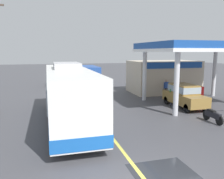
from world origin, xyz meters
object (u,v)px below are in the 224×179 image
Objects in this scene: coach_bus_main at (69,96)px; pedestrian_by_shop at (173,94)px; pedestrian_near_pump at (166,87)px; car_trailing_behind_bus at (56,79)px; minibus_opposing_lane at (89,73)px; car_at_pump at (184,95)px; motorcycle_parked_forecourt at (213,115)px.

pedestrian_by_shop is at bearing 16.93° from coach_bus_main.
pedestrian_near_pump and pedestrian_by_shop have the same top height.
minibus_opposing_lane is at bearing 14.25° from car_trailing_behind_bus.
minibus_opposing_lane is 3.69× the size of pedestrian_near_pump.
minibus_opposing_lane is 3.69× the size of pedestrian_by_shop.
car_trailing_behind_bus is at bearing 90.53° from coach_bus_main.
pedestrian_near_pump is at bearing 78.75° from car_at_pump.
car_at_pump reaches higher than pedestrian_near_pump.
pedestrian_near_pump is (1.47, 8.63, 0.49)m from motorcycle_parked_forecourt.
pedestrian_near_pump is (0.90, 4.54, -0.08)m from car_at_pump.
car_trailing_behind_bus is (-10.24, 9.64, 0.08)m from pedestrian_near_pump.
motorcycle_parked_forecourt is 1.08× the size of pedestrian_near_pump.
car_at_pump is 1.00× the size of car_trailing_behind_bus.
minibus_opposing_lane is at bearing 75.90° from coach_bus_main.
coach_bus_main reaches higher than pedestrian_by_shop.
pedestrian_near_pump is at bearing 80.35° from motorcycle_parked_forecourt.
minibus_opposing_lane is 12.24m from pedestrian_near_pump.
minibus_opposing_lane reaches higher than motorcycle_parked_forecourt.
motorcycle_parked_forecourt is at bearing -97.85° from car_at_pump.
car_at_pump is 2.53× the size of pedestrian_by_shop.
pedestrian_by_shop is (4.33, -14.49, -0.54)m from minibus_opposing_lane.
pedestrian_by_shop is at bearing 124.04° from car_at_pump.
pedestrian_near_pump is 0.40× the size of car_trailing_behind_bus.
car_trailing_behind_bus is at bearing 123.35° from car_at_pump.
pedestrian_near_pump reaches higher than motorcycle_parked_forecourt.
coach_bus_main is 6.65× the size of pedestrian_by_shop.
car_at_pump is 16.98m from car_trailing_behind_bus.
pedestrian_by_shop reaches higher than motorcycle_parked_forecourt.
minibus_opposing_lane is (4.30, 17.12, -0.25)m from coach_bus_main.
coach_bus_main is at bearing -147.82° from pedestrian_near_pump.
car_at_pump is at bearing -72.30° from minibus_opposing_lane.
coach_bus_main is 9.39m from car_at_pump.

